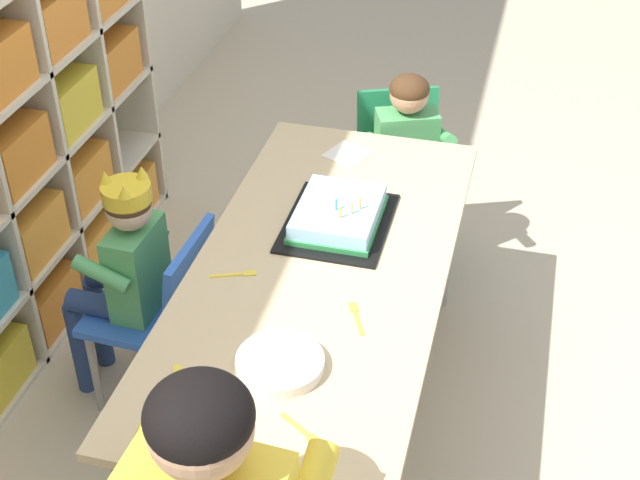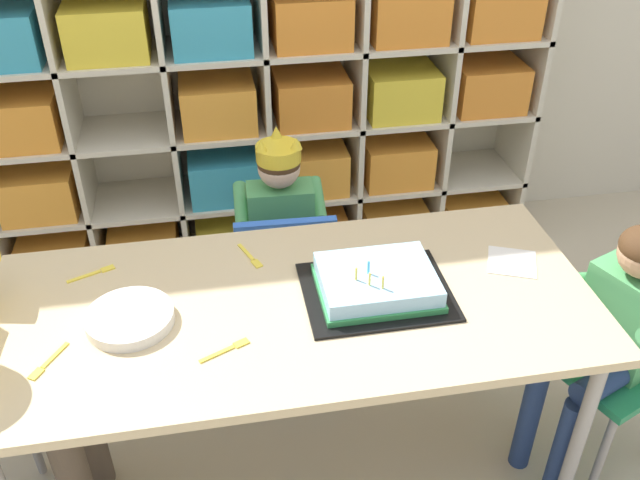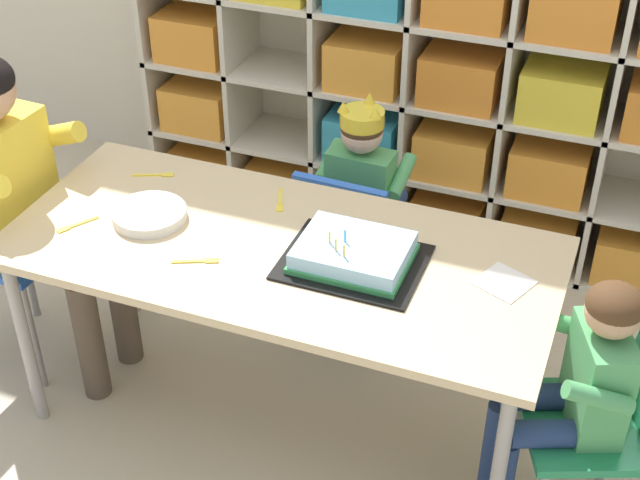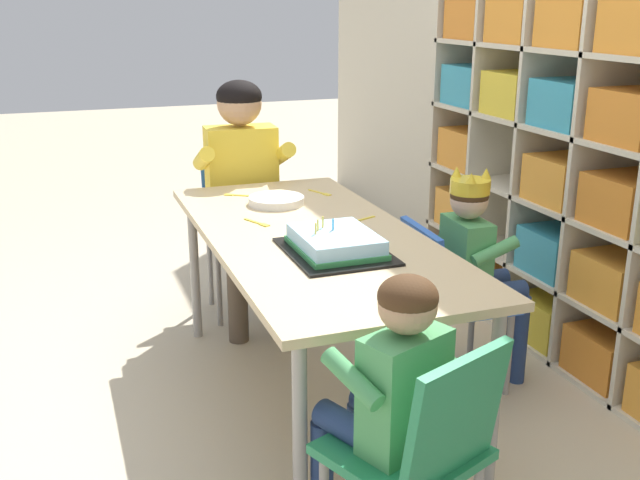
{
  "view_description": "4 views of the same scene",
  "coord_description": "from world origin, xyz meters",
  "px_view_note": "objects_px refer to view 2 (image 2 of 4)",
  "views": [
    {
      "loc": [
        -1.86,
        -0.48,
        2.12
      ],
      "look_at": [
        0.04,
        0.01,
        0.7
      ],
      "focal_mm": 50.67,
      "sensor_mm": 36.0,
      "label": 1
    },
    {
      "loc": [
        -0.17,
        -1.31,
        1.74
      ],
      "look_at": [
        0.07,
        0.03,
        0.79
      ],
      "focal_mm": 38.89,
      "sensor_mm": 36.0,
      "label": 2
    },
    {
      "loc": [
        0.83,
        -1.85,
        2.07
      ],
      "look_at": [
        0.1,
        0.03,
        0.66
      ],
      "focal_mm": 51.58,
      "sensor_mm": 36.0,
      "label": 3
    },
    {
      "loc": [
        2.23,
        -0.78,
        1.37
      ],
      "look_at": [
        0.15,
        -0.03,
        0.66
      ],
      "focal_mm": 42.08,
      "sensor_mm": 36.0,
      "label": 4
    }
  ],
  "objects_px": {
    "classroom_chair_guest_side": "(626,344)",
    "birthday_cake_on_tray": "(377,285)",
    "activity_table": "(295,317)",
    "guest_at_table_side": "(611,327)",
    "child_with_crown": "(280,215)",
    "fork_beside_plate_stack": "(251,257)",
    "fork_near_cake_tray": "(228,349)",
    "classroom_chair_blue": "(284,268)",
    "fork_by_napkin": "(94,273)",
    "fork_near_child_seat": "(47,363)",
    "paper_plate_stack": "(130,318)"
  },
  "relations": [
    {
      "from": "classroom_chair_guest_side",
      "to": "birthday_cake_on_tray",
      "type": "xyz_separation_m",
      "value": [
        -0.71,
        0.06,
        0.26
      ]
    },
    {
      "from": "activity_table",
      "to": "guest_at_table_side",
      "type": "distance_m",
      "value": 0.84
    },
    {
      "from": "child_with_crown",
      "to": "birthday_cake_on_tray",
      "type": "relative_size",
      "value": 2.21
    },
    {
      "from": "guest_at_table_side",
      "to": "fork_beside_plate_stack",
      "type": "xyz_separation_m",
      "value": [
        -0.91,
        0.31,
        0.13
      ]
    },
    {
      "from": "fork_near_cake_tray",
      "to": "classroom_chair_blue",
      "type": "bearing_deg",
      "value": -132.82
    },
    {
      "from": "activity_table",
      "to": "fork_by_napkin",
      "type": "xyz_separation_m",
      "value": [
        -0.5,
        0.21,
        0.05
      ]
    },
    {
      "from": "classroom_chair_blue",
      "to": "guest_at_table_side",
      "type": "bearing_deg",
      "value": 145.25
    },
    {
      "from": "child_with_crown",
      "to": "activity_table",
      "type": "bearing_deg",
      "value": 88.71
    },
    {
      "from": "fork_beside_plate_stack",
      "to": "fork_near_child_seat",
      "type": "distance_m",
      "value": 0.58
    },
    {
      "from": "classroom_chair_blue",
      "to": "classroom_chair_guest_side",
      "type": "height_order",
      "value": "classroom_chair_guest_side"
    },
    {
      "from": "birthday_cake_on_tray",
      "to": "classroom_chair_guest_side",
      "type": "bearing_deg",
      "value": -5.04
    },
    {
      "from": "birthday_cake_on_tray",
      "to": "fork_beside_plate_stack",
      "type": "distance_m",
      "value": 0.36
    },
    {
      "from": "activity_table",
      "to": "classroom_chair_blue",
      "type": "height_order",
      "value": "activity_table"
    },
    {
      "from": "guest_at_table_side",
      "to": "fork_by_napkin",
      "type": "distance_m",
      "value": 1.37
    },
    {
      "from": "guest_at_table_side",
      "to": "fork_beside_plate_stack",
      "type": "bearing_deg",
      "value": -130.64
    },
    {
      "from": "classroom_chair_guest_side",
      "to": "fork_beside_plate_stack",
      "type": "bearing_deg",
      "value": -126.9
    },
    {
      "from": "fork_near_cake_tray",
      "to": "birthday_cake_on_tray",
      "type": "bearing_deg",
      "value": 175.21
    },
    {
      "from": "paper_plate_stack",
      "to": "fork_near_cake_tray",
      "type": "xyz_separation_m",
      "value": [
        0.22,
        -0.13,
        -0.01
      ]
    },
    {
      "from": "fork_near_child_seat",
      "to": "fork_by_napkin",
      "type": "relative_size",
      "value": 0.93
    },
    {
      "from": "guest_at_table_side",
      "to": "fork_near_cake_tray",
      "type": "distance_m",
      "value": 1.01
    },
    {
      "from": "paper_plate_stack",
      "to": "fork_beside_plate_stack",
      "type": "relative_size",
      "value": 1.75
    },
    {
      "from": "classroom_chair_blue",
      "to": "birthday_cake_on_tray",
      "type": "height_order",
      "value": "birthday_cake_on_tray"
    },
    {
      "from": "fork_near_child_seat",
      "to": "paper_plate_stack",
      "type": "bearing_deg",
      "value": -27.08
    },
    {
      "from": "guest_at_table_side",
      "to": "birthday_cake_on_tray",
      "type": "bearing_deg",
      "value": -121.35
    },
    {
      "from": "fork_near_cake_tray",
      "to": "fork_by_napkin",
      "type": "bearing_deg",
      "value": -71.75
    },
    {
      "from": "fork_near_cake_tray",
      "to": "paper_plate_stack",
      "type": "bearing_deg",
      "value": -55.59
    },
    {
      "from": "child_with_crown",
      "to": "birthday_cake_on_tray",
      "type": "distance_m",
      "value": 0.65
    },
    {
      "from": "birthday_cake_on_tray",
      "to": "fork_near_child_seat",
      "type": "distance_m",
      "value": 0.79
    },
    {
      "from": "activity_table",
      "to": "fork_near_cake_tray",
      "type": "relative_size",
      "value": 12.57
    },
    {
      "from": "child_with_crown",
      "to": "paper_plate_stack",
      "type": "xyz_separation_m",
      "value": [
        -0.44,
        -0.61,
        0.14
      ]
    },
    {
      "from": "activity_table",
      "to": "fork_by_napkin",
      "type": "bearing_deg",
      "value": 157.25
    },
    {
      "from": "fork_beside_plate_stack",
      "to": "fork_near_cake_tray",
      "type": "distance_m",
      "value": 0.36
    },
    {
      "from": "guest_at_table_side",
      "to": "fork_near_child_seat",
      "type": "bearing_deg",
      "value": -111.53
    },
    {
      "from": "fork_by_napkin",
      "to": "classroom_chair_blue",
      "type": "bearing_deg",
      "value": -174.09
    },
    {
      "from": "child_with_crown",
      "to": "classroom_chair_guest_side",
      "type": "bearing_deg",
      "value": 145.28
    },
    {
      "from": "classroom_chair_blue",
      "to": "fork_beside_plate_stack",
      "type": "relative_size",
      "value": 5.19
    },
    {
      "from": "fork_beside_plate_stack",
      "to": "fork_near_cake_tray",
      "type": "bearing_deg",
      "value": 144.14
    },
    {
      "from": "birthday_cake_on_tray",
      "to": "fork_beside_plate_stack",
      "type": "bearing_deg",
      "value": 145.14
    },
    {
      "from": "child_with_crown",
      "to": "paper_plate_stack",
      "type": "distance_m",
      "value": 0.77
    },
    {
      "from": "birthday_cake_on_tray",
      "to": "fork_by_napkin",
      "type": "bearing_deg",
      "value": 163.46
    },
    {
      "from": "classroom_chair_guest_side",
      "to": "guest_at_table_side",
      "type": "bearing_deg",
      "value": -90.0
    },
    {
      "from": "classroom_chair_blue",
      "to": "fork_near_cake_tray",
      "type": "xyz_separation_m",
      "value": [
        -0.21,
        -0.64,
        0.27
      ]
    },
    {
      "from": "child_with_crown",
      "to": "guest_at_table_side",
      "type": "bearing_deg",
      "value": 140.41
    },
    {
      "from": "paper_plate_stack",
      "to": "fork_beside_plate_stack",
      "type": "height_order",
      "value": "paper_plate_stack"
    },
    {
      "from": "child_with_crown",
      "to": "classroom_chair_guest_side",
      "type": "xyz_separation_m",
      "value": [
        0.88,
        -0.67,
        -0.11
      ]
    },
    {
      "from": "guest_at_table_side",
      "to": "fork_near_child_seat",
      "type": "height_order",
      "value": "guest_at_table_side"
    },
    {
      "from": "child_with_crown",
      "to": "fork_near_cake_tray",
      "type": "relative_size",
      "value": 6.81
    },
    {
      "from": "fork_beside_plate_stack",
      "to": "birthday_cake_on_tray",
      "type": "bearing_deg",
      "value": -146.76
    },
    {
      "from": "activity_table",
      "to": "fork_near_child_seat",
      "type": "height_order",
      "value": "fork_near_child_seat"
    },
    {
      "from": "paper_plate_stack",
      "to": "fork_near_cake_tray",
      "type": "height_order",
      "value": "paper_plate_stack"
    }
  ]
}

